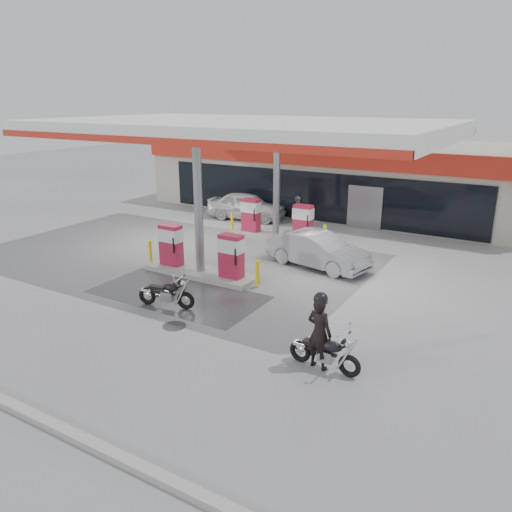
{
  "coord_description": "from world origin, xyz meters",
  "views": [
    {
      "loc": [
        10.92,
        -12.31,
        6.45
      ],
      "look_at": [
        2.52,
        1.87,
        1.2
      ],
      "focal_mm": 35.0,
      "sensor_mm": 36.0,
      "label": 1
    }
  ],
  "objects_px": {
    "main_motorcycle": "(326,353)",
    "biker_main": "(319,333)",
    "pump_island_far": "(276,224)",
    "parked_car_left": "(258,197)",
    "parked_car_right": "(404,213)",
    "sedan_white": "(247,206)",
    "attendant": "(298,211)",
    "parked_motorcycle": "(167,294)",
    "pump_island_near": "(200,257)",
    "hatchback_silver": "(318,250)"
  },
  "relations": [
    {
      "from": "pump_island_near",
      "to": "parked_motorcycle",
      "type": "height_order",
      "value": "pump_island_near"
    },
    {
      "from": "biker_main",
      "to": "sedan_white",
      "type": "bearing_deg",
      "value": -40.42
    },
    {
      "from": "pump_island_near",
      "to": "biker_main",
      "type": "relative_size",
      "value": 2.72
    },
    {
      "from": "attendant",
      "to": "hatchback_silver",
      "type": "xyz_separation_m",
      "value": [
        3.64,
        -5.65,
        -0.08
      ]
    },
    {
      "from": "pump_island_near",
      "to": "parked_motorcycle",
      "type": "relative_size",
      "value": 2.67
    },
    {
      "from": "pump_island_far",
      "to": "parked_motorcycle",
      "type": "relative_size",
      "value": 2.67
    },
    {
      "from": "parked_motorcycle",
      "to": "hatchback_silver",
      "type": "relative_size",
      "value": 0.46
    },
    {
      "from": "main_motorcycle",
      "to": "parked_motorcycle",
      "type": "height_order",
      "value": "parked_motorcycle"
    },
    {
      "from": "pump_island_near",
      "to": "pump_island_far",
      "type": "xyz_separation_m",
      "value": [
        0.0,
        6.0,
        0.0
      ]
    },
    {
      "from": "pump_island_near",
      "to": "pump_island_far",
      "type": "height_order",
      "value": "same"
    },
    {
      "from": "main_motorcycle",
      "to": "sedan_white",
      "type": "height_order",
      "value": "sedan_white"
    },
    {
      "from": "pump_island_near",
      "to": "parked_car_left",
      "type": "xyz_separation_m",
      "value": [
        -4.5,
        12.0,
        -0.13
      ]
    },
    {
      "from": "parked_car_right",
      "to": "sedan_white",
      "type": "bearing_deg",
      "value": 126.41
    },
    {
      "from": "pump_island_far",
      "to": "attendant",
      "type": "relative_size",
      "value": 3.32
    },
    {
      "from": "sedan_white",
      "to": "parked_car_right",
      "type": "distance_m",
      "value": 8.48
    },
    {
      "from": "parked_motorcycle",
      "to": "parked_car_right",
      "type": "height_order",
      "value": "parked_car_right"
    },
    {
      "from": "parked_motorcycle",
      "to": "main_motorcycle",
      "type": "bearing_deg",
      "value": -23.68
    },
    {
      "from": "pump_island_far",
      "to": "parked_car_left",
      "type": "bearing_deg",
      "value": 126.87
    },
    {
      "from": "biker_main",
      "to": "attendant",
      "type": "height_order",
      "value": "biker_main"
    },
    {
      "from": "main_motorcycle",
      "to": "hatchback_silver",
      "type": "xyz_separation_m",
      "value": [
        -3.38,
        7.14,
        0.25
      ]
    },
    {
      "from": "pump_island_near",
      "to": "sedan_white",
      "type": "height_order",
      "value": "pump_island_near"
    },
    {
      "from": "parked_car_left",
      "to": "pump_island_far",
      "type": "bearing_deg",
      "value": -145.97
    },
    {
      "from": "attendant",
      "to": "parked_car_right",
      "type": "xyz_separation_m",
      "value": [
        4.71,
        3.2,
        -0.16
      ]
    },
    {
      "from": "pump_island_far",
      "to": "parked_car_left",
      "type": "xyz_separation_m",
      "value": [
        -4.5,
        6.0,
        -0.13
      ]
    },
    {
      "from": "sedan_white",
      "to": "attendant",
      "type": "bearing_deg",
      "value": -97.15
    },
    {
      "from": "main_motorcycle",
      "to": "biker_main",
      "type": "height_order",
      "value": "biker_main"
    },
    {
      "from": "parked_motorcycle",
      "to": "pump_island_near",
      "type": "bearing_deg",
      "value": 92.73
    },
    {
      "from": "biker_main",
      "to": "parked_car_left",
      "type": "bearing_deg",
      "value": -43.67
    },
    {
      "from": "pump_island_near",
      "to": "parked_motorcycle",
      "type": "bearing_deg",
      "value": -73.31
    },
    {
      "from": "pump_island_near",
      "to": "hatchback_silver",
      "type": "bearing_deg",
      "value": 42.55
    },
    {
      "from": "main_motorcycle",
      "to": "pump_island_near",
      "type": "bearing_deg",
      "value": 152.24
    },
    {
      "from": "attendant",
      "to": "parked_car_right",
      "type": "relative_size",
      "value": 0.35
    },
    {
      "from": "hatchback_silver",
      "to": "parked_car_right",
      "type": "distance_m",
      "value": 8.92
    },
    {
      "from": "biker_main",
      "to": "parked_motorcycle",
      "type": "distance_m",
      "value": 5.83
    },
    {
      "from": "sedan_white",
      "to": "main_motorcycle",
      "type": "bearing_deg",
      "value": -150.78
    },
    {
      "from": "sedan_white",
      "to": "parked_motorcycle",
      "type": "bearing_deg",
      "value": -169.55
    },
    {
      "from": "pump_island_far",
      "to": "hatchback_silver",
      "type": "height_order",
      "value": "pump_island_far"
    },
    {
      "from": "main_motorcycle",
      "to": "attendant",
      "type": "relative_size",
      "value": 1.25
    },
    {
      "from": "biker_main",
      "to": "pump_island_far",
      "type": "bearing_deg",
      "value": -44.97
    },
    {
      "from": "pump_island_near",
      "to": "parked_car_right",
      "type": "xyz_separation_m",
      "value": [
        4.5,
        12.0,
        -0.1
      ]
    },
    {
      "from": "parked_motorcycle",
      "to": "parked_car_left",
      "type": "distance_m",
      "value": 15.93
    },
    {
      "from": "hatchback_silver",
      "to": "parked_car_left",
      "type": "height_order",
      "value": "hatchback_silver"
    },
    {
      "from": "pump_island_far",
      "to": "main_motorcycle",
      "type": "xyz_separation_m",
      "value": [
        6.81,
        -10.0,
        -0.27
      ]
    },
    {
      "from": "attendant",
      "to": "pump_island_far",
      "type": "bearing_deg",
      "value": -171.9
    },
    {
      "from": "pump_island_far",
      "to": "sedan_white",
      "type": "distance_m",
      "value": 4.26
    },
    {
      "from": "pump_island_far",
      "to": "sedan_white",
      "type": "height_order",
      "value": "pump_island_far"
    },
    {
      "from": "parked_car_left",
      "to": "parked_car_right",
      "type": "height_order",
      "value": "parked_car_right"
    },
    {
      "from": "parked_car_right",
      "to": "biker_main",
      "type": "bearing_deg",
      "value": -159.09
    },
    {
      "from": "pump_island_near",
      "to": "parked_car_left",
      "type": "distance_m",
      "value": 12.82
    },
    {
      "from": "sedan_white",
      "to": "parked_car_right",
      "type": "height_order",
      "value": "sedan_white"
    }
  ]
}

